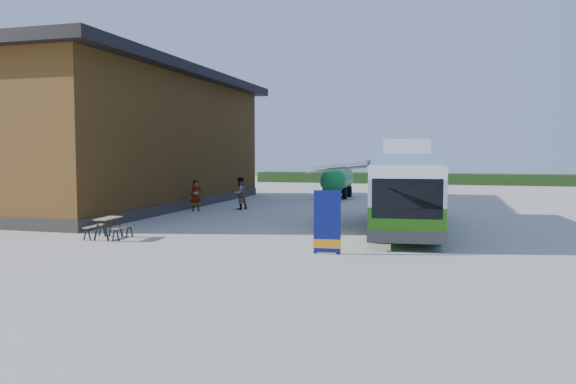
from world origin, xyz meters
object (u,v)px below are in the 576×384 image
(bus, at_px, (404,187))
(person_b, at_px, (240,193))
(person_a, at_px, (196,196))
(picnic_table, at_px, (108,223))
(banner, at_px, (327,228))
(slurry_tanker, at_px, (338,180))

(bus, height_order, person_b, bus)
(person_a, relative_size, person_b, 0.94)
(bus, distance_m, person_b, 10.34)
(picnic_table, height_order, person_b, person_b)
(bus, bearing_deg, person_a, 154.85)
(person_a, bearing_deg, bus, -60.04)
(banner, bearing_deg, picnic_table, 169.32)
(bus, distance_m, slurry_tanker, 15.24)
(bus, height_order, picnic_table, bus)
(bus, bearing_deg, person_b, 144.02)
(picnic_table, distance_m, slurry_tanker, 20.23)
(picnic_table, bearing_deg, slurry_tanker, 73.75)
(bus, relative_size, banner, 6.00)
(bus, bearing_deg, slurry_tanker, 105.41)
(banner, relative_size, picnic_table, 1.36)
(bus, distance_m, picnic_table, 11.13)
(bus, height_order, slurry_tanker, bus)
(banner, height_order, slurry_tanker, slurry_tanker)
(banner, height_order, person_a, banner)
(picnic_table, distance_m, person_a, 9.47)
(person_b, bearing_deg, person_a, -25.38)
(person_a, bearing_deg, picnic_table, -123.34)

